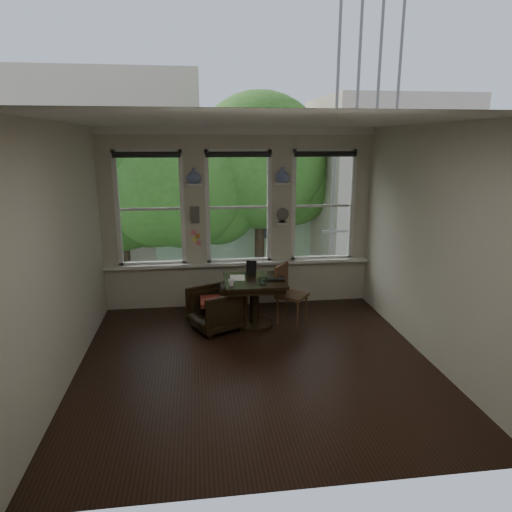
{
  "coord_description": "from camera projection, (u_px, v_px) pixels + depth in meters",
  "views": [
    {
      "loc": [
        -0.7,
        -5.34,
        2.79
      ],
      "look_at": [
        0.12,
        0.9,
        1.19
      ],
      "focal_mm": 32.0,
      "sensor_mm": 36.0,
      "label": 1
    }
  ],
  "objects": [
    {
      "name": "drinking_glass",
      "position": [
        263.0,
        281.0,
        6.63
      ],
      "size": [
        0.14,
        0.14,
        0.1
      ],
      "primitive_type": "imported",
      "rotation": [
        0.0,
        0.0,
        0.08
      ],
      "color": "white",
      "rests_on": "table"
    },
    {
      "name": "sticky_notes",
      "position": [
        196.0,
        235.0,
        7.61
      ],
      "size": [
        0.16,
        0.01,
        0.24
      ],
      "primitive_type": null,
      "color": "pink",
      "rests_on": "ground"
    },
    {
      "name": "papers",
      "position": [
        237.0,
        278.0,
        6.97
      ],
      "size": [
        0.25,
        0.32,
        0.0
      ],
      "primitive_type": "cube",
      "rotation": [
        0.0,
        0.0,
        -0.09
      ],
      "color": "silver",
      "rests_on": "table"
    },
    {
      "name": "ground",
      "position": [
        256.0,
        362.0,
        5.91
      ],
      "size": [
        4.5,
        4.5,
        0.0
      ],
      "primitive_type": "plane",
      "color": "black",
      "rests_on": "ground"
    },
    {
      "name": "laptop",
      "position": [
        274.0,
        280.0,
        6.82
      ],
      "size": [
        0.38,
        0.28,
        0.03
      ],
      "primitive_type": "imported",
      "rotation": [
        0.0,
        0.0,
        -0.2
      ],
      "color": "black",
      "rests_on": "table"
    },
    {
      "name": "wall_left",
      "position": [
        63.0,
        256.0,
        5.25
      ],
      "size": [
        0.0,
        4.5,
        4.5
      ],
      "primitive_type": "plane",
      "rotation": [
        1.57,
        0.0,
        1.57
      ],
      "color": "beige",
      "rests_on": "ground"
    },
    {
      "name": "mug",
      "position": [
        231.0,
        283.0,
        6.57
      ],
      "size": [
        0.12,
        0.12,
        0.09
      ],
      "primitive_type": "imported",
      "rotation": [
        0.0,
        0.0,
        -0.25
      ],
      "color": "white",
      "rests_on": "table"
    },
    {
      "name": "window_right",
      "position": [
        322.0,
        206.0,
        7.83
      ],
      "size": [
        1.1,
        0.12,
        1.9
      ],
      "primitive_type": null,
      "color": "white",
      "rests_on": "ground"
    },
    {
      "name": "vase_right",
      "position": [
        282.0,
        175.0,
        7.51
      ],
      "size": [
        0.24,
        0.24,
        0.25
      ],
      "primitive_type": "imported",
      "color": "silver",
      "rests_on": "shelf_right"
    },
    {
      "name": "wall_back",
      "position": [
        239.0,
        219.0,
        7.7
      ],
      "size": [
        4.5,
        0.0,
        4.5
      ],
      "primitive_type": "plane",
      "rotation": [
        1.57,
        0.0,
        0.0
      ],
      "color": "beige",
      "rests_on": "ground"
    },
    {
      "name": "wall_right",
      "position": [
        430.0,
        244.0,
        5.82
      ],
      "size": [
        0.0,
        4.5,
        4.5
      ],
      "primitive_type": "plane",
      "rotation": [
        1.57,
        0.0,
        -1.57
      ],
      "color": "beige",
      "rests_on": "ground"
    },
    {
      "name": "vase_left",
      "position": [
        194.0,
        176.0,
        7.33
      ],
      "size": [
        0.24,
        0.24,
        0.25
      ],
      "primitive_type": "imported",
      "color": "silver",
      "rests_on": "shelf_left"
    },
    {
      "name": "intercom",
      "position": [
        195.0,
        215.0,
        7.51
      ],
      "size": [
        0.14,
        0.06,
        0.28
      ],
      "primitive_type": "cube",
      "color": "#59544F",
      "rests_on": "ground"
    },
    {
      "name": "desk_fan",
      "position": [
        282.0,
        217.0,
        7.67
      ],
      "size": [
        0.2,
        0.2,
        0.24
      ],
      "primitive_type": null,
      "color": "#59544F",
      "rests_on": "ground"
    },
    {
      "name": "window_center",
      "position": [
        238.0,
        207.0,
        7.65
      ],
      "size": [
        1.1,
        0.12,
        1.9
      ],
      "primitive_type": null,
      "color": "white",
      "rests_on": "ground"
    },
    {
      "name": "shelf_left",
      "position": [
        194.0,
        184.0,
        7.36
      ],
      "size": [
        0.26,
        0.16,
        0.03
      ],
      "primitive_type": "cube",
      "color": "white",
      "rests_on": "ground"
    },
    {
      "name": "window_left",
      "position": [
        150.0,
        209.0,
        7.47
      ],
      "size": [
        1.1,
        0.12,
        1.9
      ],
      "primitive_type": null,
      "color": "white",
      "rests_on": "ground"
    },
    {
      "name": "ceiling",
      "position": [
        256.0,
        121.0,
        5.17
      ],
      "size": [
        4.5,
        4.5,
        0.0
      ],
      "primitive_type": "plane",
      "rotation": [
        3.14,
        0.0,
        0.0
      ],
      "color": "silver",
      "rests_on": "ground"
    },
    {
      "name": "tablet",
      "position": [
        251.0,
        268.0,
        7.12
      ],
      "size": [
        0.17,
        0.12,
        0.22
      ],
      "primitive_type": "cube",
      "rotation": [
        -0.26,
        0.0,
        -0.28
      ],
      "color": "black",
      "rests_on": "table"
    },
    {
      "name": "shelf_right",
      "position": [
        282.0,
        183.0,
        7.55
      ],
      "size": [
        0.26,
        0.16,
        0.03
      ],
      "primitive_type": "cube",
      "color": "white",
      "rests_on": "ground"
    },
    {
      "name": "table",
      "position": [
        254.0,
        303.0,
        6.99
      ],
      "size": [
        0.9,
        0.9,
        0.75
      ],
      "primitive_type": null,
      "color": "black",
      "rests_on": "ground"
    },
    {
      "name": "side_chair_right",
      "position": [
        292.0,
        295.0,
        7.09
      ],
      "size": [
        0.59,
        0.59,
        0.92
      ],
      "primitive_type": null,
      "rotation": [
        0.0,
        0.0,
        0.94
      ],
      "color": "#462E19",
      "rests_on": "ground"
    },
    {
      "name": "wall_front",
      "position": [
        296.0,
        320.0,
        3.37
      ],
      "size": [
        4.5,
        0.0,
        4.5
      ],
      "primitive_type": "plane",
      "rotation": [
        -1.57,
        0.0,
        0.0
      ],
      "color": "beige",
      "rests_on": "ground"
    },
    {
      "name": "cushion_red",
      "position": [
        216.0,
        301.0,
        6.84
      ],
      "size": [
        0.45,
        0.45,
        0.06
      ],
      "primitive_type": "cube",
      "color": "maroon",
      "rests_on": "armchair_left"
    },
    {
      "name": "armchair_left",
      "position": [
        216.0,
        309.0,
        6.87
      ],
      "size": [
        0.94,
        0.93,
        0.64
      ],
      "primitive_type": "imported",
      "rotation": [
        0.0,
        0.0,
        -1.11
      ],
      "color": "black",
      "rests_on": "ground"
    }
  ]
}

